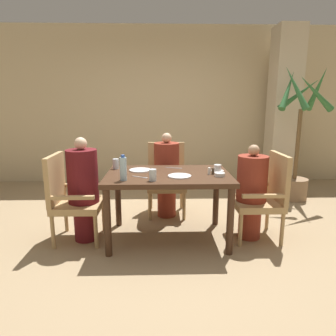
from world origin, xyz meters
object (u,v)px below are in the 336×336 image
at_px(diner_in_left_chair, 83,189).
at_px(chair_right_side, 264,194).
at_px(glass_tall_near, 116,164).
at_px(plate_main_left, 140,170).
at_px(potted_palm, 297,151).
at_px(bowl_small, 220,174).
at_px(teacup_with_saucer, 218,168).
at_px(chair_far_side, 166,177).
at_px(water_bottle, 123,169).
at_px(diner_in_far_chair, 167,174).
at_px(diner_in_right_chair, 251,191).
at_px(plate_main_right, 180,176).
at_px(chair_left_side, 70,196).
at_px(glass_tall_mid, 153,175).

bearing_deg(diner_in_left_chair, chair_right_side, -0.00).
bearing_deg(glass_tall_near, plate_main_left, -20.67).
distance_m(potted_palm, bowl_small, 2.07).
height_order(bowl_small, glass_tall_near, glass_tall_near).
bearing_deg(diner_in_left_chair, teacup_with_saucer, 3.88).
relative_size(chair_far_side, water_bottle, 3.77).
relative_size(teacup_with_saucer, bowl_small, 1.32).
bearing_deg(potted_palm, plate_main_left, -152.65).
xyz_separation_m(diner_in_far_chair, diner_in_right_chair, (0.90, -0.68, -0.03)).
bearing_deg(chair_right_side, plate_main_right, -171.71).
distance_m(chair_left_side, teacup_with_saucer, 1.61).
relative_size(teacup_with_saucer, glass_tall_mid, 1.23).
height_order(diner_in_right_chair, plate_main_right, diner_in_right_chair).
xyz_separation_m(plate_main_right, water_bottle, (-0.55, -0.14, 0.11)).
bearing_deg(teacup_with_saucer, plate_main_left, 176.72).
xyz_separation_m(diner_in_far_chair, plate_main_right, (0.11, -0.82, 0.18)).
xyz_separation_m(diner_in_left_chair, teacup_with_saucer, (1.44, 0.10, 0.19)).
bearing_deg(plate_main_left, diner_in_far_chair, 60.35).
xyz_separation_m(chair_left_side, diner_in_left_chair, (0.15, 0.00, 0.08)).
xyz_separation_m(potted_palm, bowl_small, (-1.46, -1.46, -0.01)).
xyz_separation_m(diner_in_far_chair, glass_tall_mid, (-0.15, -0.98, 0.23)).
height_order(diner_in_left_chair, diner_in_right_chair, diner_in_left_chair).
height_order(diner_in_left_chair, chair_right_side, diner_in_left_chair).
distance_m(diner_in_right_chair, water_bottle, 1.40).
bearing_deg(diner_in_left_chair, water_bottle, -30.48).
bearing_deg(bowl_small, chair_right_side, 14.43).
bearing_deg(potted_palm, diner_in_far_chair, -161.87).
bearing_deg(potted_palm, water_bottle, -146.51).
xyz_separation_m(plate_main_right, teacup_with_saucer, (0.43, 0.23, 0.02)).
bearing_deg(teacup_with_saucer, water_bottle, -159.33).
bearing_deg(plate_main_right, plate_main_left, 145.90).
height_order(chair_right_side, potted_palm, potted_palm).
bearing_deg(glass_tall_near, chair_far_side, 44.52).
relative_size(plate_main_left, glass_tall_mid, 2.10).
bearing_deg(plate_main_right, teacup_with_saucer, 28.50).
height_order(chair_left_side, chair_right_side, same).
distance_m(chair_right_side, glass_tall_near, 1.67).
bearing_deg(bowl_small, chair_far_side, 118.42).
bearing_deg(water_bottle, glass_tall_near, 105.72).
distance_m(chair_far_side, glass_tall_near, 0.87).
xyz_separation_m(plate_main_left, teacup_with_saucer, (0.85, -0.05, 0.02)).
relative_size(bowl_small, glass_tall_near, 0.93).
distance_m(chair_right_side, diner_in_right_chair, 0.15).
height_order(chair_left_side, diner_in_far_chair, diner_in_far_chair).
bearing_deg(plate_main_right, diner_in_left_chair, 172.35).
distance_m(teacup_with_saucer, bowl_small, 0.23).
distance_m(teacup_with_saucer, water_bottle, 1.05).
distance_m(chair_right_side, water_bottle, 1.55).
relative_size(diner_in_far_chair, glass_tall_near, 9.69).
bearing_deg(chair_left_side, bowl_small, -4.93).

